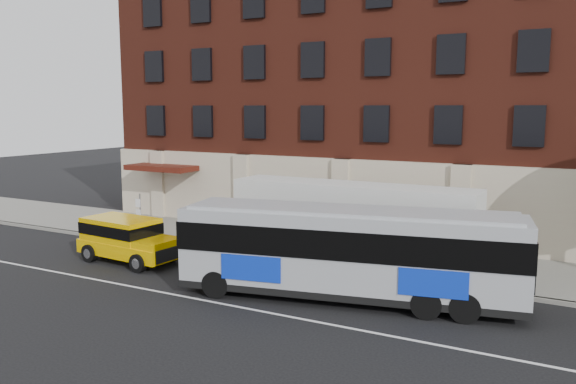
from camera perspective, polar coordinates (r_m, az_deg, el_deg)
The scene contains 9 objects.
ground at distance 20.64m, azimuth -8.04°, elevation -10.98°, with size 120.00×120.00×0.00m, color black.
sidewalk at distance 28.06m, azimuth 2.93°, elevation -5.54°, with size 60.00×6.00×0.15m, color gray.
kerb at distance 25.47m, azimuth 0.02°, elevation -6.97°, with size 60.00×0.25×0.15m, color gray.
lane_line at distance 21.02m, azimuth -7.22°, elevation -10.59°, with size 60.00×0.12×0.01m, color silver.
building at distance 34.58m, azimuth 8.73°, elevation 9.54°, with size 30.00×12.10×15.00m.
sign_pole at distance 30.14m, azimuth -14.24°, elevation -2.14°, with size 0.30×0.20×2.50m.
city_bus at distance 20.70m, azimuth 5.91°, elevation -5.65°, with size 12.26×4.90×3.29m.
yellow_suv at distance 26.83m, azimuth -15.49°, elevation -4.24°, with size 5.11×2.51×1.92m.
shipping_container at distance 25.24m, azimuth 6.22°, elevation -3.25°, with size 10.64×2.34×3.54m.
Camera 1 is at (11.63, -15.64, 6.80)m, focal length 36.53 mm.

